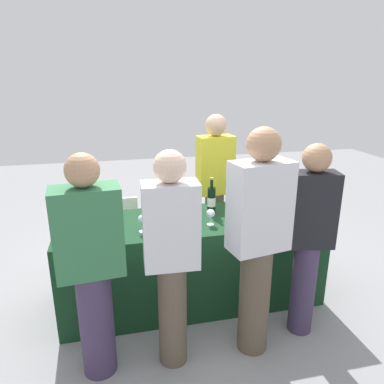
{
  "coord_description": "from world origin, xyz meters",
  "views": [
    {
      "loc": [
        -0.65,
        -2.86,
        2.0
      ],
      "look_at": [
        0.0,
        0.0,
        1.05
      ],
      "focal_mm": 34.0,
      "sensor_mm": 36.0,
      "label": 1
    }
  ],
  "objects_px": {
    "wine_bottle_2": "(249,199)",
    "wine_glass_0": "(142,220)",
    "wine_glass_1": "(211,214)",
    "wine_glass_2": "(233,215)",
    "wine_bottle_1": "(211,200)",
    "guest_2": "(258,238)",
    "wine_bottle_3": "(287,197)",
    "guest_3": "(309,235)",
    "guest_0": "(91,264)",
    "server_pouring": "(215,185)",
    "menu_board": "(117,230)",
    "guest_1": "(171,255)",
    "wine_bottle_0": "(190,202)"
  },
  "relations": [
    {
      "from": "wine_bottle_1",
      "to": "wine_glass_2",
      "type": "relative_size",
      "value": 2.63
    },
    {
      "from": "guest_3",
      "to": "menu_board",
      "type": "xyz_separation_m",
      "value": [
        -1.41,
        1.52,
        -0.48
      ]
    },
    {
      "from": "wine_bottle_3",
      "to": "wine_bottle_2",
      "type": "bearing_deg",
      "value": 174.74
    },
    {
      "from": "guest_1",
      "to": "guest_3",
      "type": "xyz_separation_m",
      "value": [
        1.07,
        0.1,
        -0.01
      ]
    },
    {
      "from": "guest_1",
      "to": "guest_2",
      "type": "distance_m",
      "value": 0.61
    },
    {
      "from": "wine_bottle_2",
      "to": "wine_bottle_3",
      "type": "relative_size",
      "value": 0.97
    },
    {
      "from": "wine_bottle_2",
      "to": "wine_glass_1",
      "type": "distance_m",
      "value": 0.5
    },
    {
      "from": "wine_glass_1",
      "to": "guest_2",
      "type": "relative_size",
      "value": 0.08
    },
    {
      "from": "wine_bottle_1",
      "to": "guest_2",
      "type": "height_order",
      "value": "guest_2"
    },
    {
      "from": "wine_glass_1",
      "to": "menu_board",
      "type": "height_order",
      "value": "wine_glass_1"
    },
    {
      "from": "wine_bottle_3",
      "to": "guest_0",
      "type": "bearing_deg",
      "value": -156.45
    },
    {
      "from": "wine_bottle_3",
      "to": "menu_board",
      "type": "relative_size",
      "value": 0.43
    },
    {
      "from": "wine_bottle_0",
      "to": "wine_glass_2",
      "type": "distance_m",
      "value": 0.42
    },
    {
      "from": "guest_2",
      "to": "wine_bottle_0",
      "type": "bearing_deg",
      "value": 99.27
    },
    {
      "from": "menu_board",
      "to": "guest_0",
      "type": "bearing_deg",
      "value": -94.81
    },
    {
      "from": "wine_bottle_1",
      "to": "guest_0",
      "type": "height_order",
      "value": "guest_0"
    },
    {
      "from": "wine_bottle_3",
      "to": "wine_bottle_1",
      "type": "bearing_deg",
      "value": 176.14
    },
    {
      "from": "wine_glass_0",
      "to": "guest_0",
      "type": "xyz_separation_m",
      "value": [
        -0.38,
        -0.52,
        -0.06
      ]
    },
    {
      "from": "menu_board",
      "to": "wine_glass_2",
      "type": "bearing_deg",
      "value": -47.47
    },
    {
      "from": "wine_bottle_1",
      "to": "guest_1",
      "type": "relative_size",
      "value": 0.21
    },
    {
      "from": "wine_bottle_1",
      "to": "wine_glass_1",
      "type": "bearing_deg",
      "value": -107.21
    },
    {
      "from": "wine_glass_0",
      "to": "guest_0",
      "type": "bearing_deg",
      "value": -125.96
    },
    {
      "from": "wine_bottle_0",
      "to": "wine_glass_2",
      "type": "xyz_separation_m",
      "value": [
        0.29,
        -0.3,
        -0.03
      ]
    },
    {
      "from": "wine_bottle_1",
      "to": "wine_bottle_2",
      "type": "xyz_separation_m",
      "value": [
        0.35,
        -0.01,
        -0.01
      ]
    },
    {
      "from": "wine_bottle_2",
      "to": "menu_board",
      "type": "height_order",
      "value": "wine_bottle_2"
    },
    {
      "from": "guest_2",
      "to": "wine_glass_2",
      "type": "bearing_deg",
      "value": 80.13
    },
    {
      "from": "wine_bottle_2",
      "to": "wine_bottle_3",
      "type": "bearing_deg",
      "value": -5.26
    },
    {
      "from": "guest_0",
      "to": "wine_glass_2",
      "type": "bearing_deg",
      "value": 18.91
    },
    {
      "from": "wine_bottle_2",
      "to": "wine_bottle_3",
      "type": "xyz_separation_m",
      "value": [
        0.37,
        -0.03,
        0.0
      ]
    },
    {
      "from": "wine_glass_2",
      "to": "guest_3",
      "type": "bearing_deg",
      "value": -42.67
    },
    {
      "from": "server_pouring",
      "to": "wine_glass_0",
      "type": "bearing_deg",
      "value": 40.2
    },
    {
      "from": "guest_1",
      "to": "wine_glass_2",
      "type": "bearing_deg",
      "value": 43.73
    },
    {
      "from": "wine_bottle_0",
      "to": "wine_glass_0",
      "type": "bearing_deg",
      "value": -148.35
    },
    {
      "from": "wine_bottle_1",
      "to": "wine_glass_2",
      "type": "xyz_separation_m",
      "value": [
        0.1,
        -0.31,
        -0.03
      ]
    },
    {
      "from": "wine_bottle_1",
      "to": "server_pouring",
      "type": "distance_m",
      "value": 0.57
    },
    {
      "from": "guest_1",
      "to": "wine_glass_0",
      "type": "bearing_deg",
      "value": 107.08
    },
    {
      "from": "wine_glass_1",
      "to": "wine_glass_2",
      "type": "height_order",
      "value": "wine_glass_1"
    },
    {
      "from": "wine_glass_0",
      "to": "menu_board",
      "type": "relative_size",
      "value": 0.2
    },
    {
      "from": "wine_bottle_3",
      "to": "server_pouring",
      "type": "height_order",
      "value": "server_pouring"
    },
    {
      "from": "guest_3",
      "to": "wine_glass_2",
      "type": "bearing_deg",
      "value": 148.37
    },
    {
      "from": "wine_glass_0",
      "to": "menu_board",
      "type": "xyz_separation_m",
      "value": [
        -0.2,
        1.07,
        -0.53
      ]
    },
    {
      "from": "wine_bottle_2",
      "to": "guest_0",
      "type": "distance_m",
      "value": 1.6
    },
    {
      "from": "wine_bottle_0",
      "to": "wine_bottle_2",
      "type": "xyz_separation_m",
      "value": [
        0.55,
        -0.01,
        -0.0
      ]
    },
    {
      "from": "wine_bottle_2",
      "to": "wine_glass_0",
      "type": "distance_m",
      "value": 1.04
    },
    {
      "from": "wine_bottle_3",
      "to": "wine_glass_2",
      "type": "xyz_separation_m",
      "value": [
        -0.62,
        -0.26,
        -0.02
      ]
    },
    {
      "from": "server_pouring",
      "to": "menu_board",
      "type": "bearing_deg",
      "value": -17.78
    },
    {
      "from": "guest_0",
      "to": "guest_3",
      "type": "xyz_separation_m",
      "value": [
        1.59,
        0.08,
        0.01
      ]
    },
    {
      "from": "wine_bottle_0",
      "to": "guest_1",
      "type": "xyz_separation_m",
      "value": [
        -0.32,
        -0.83,
        -0.06
      ]
    },
    {
      "from": "server_pouring",
      "to": "guest_3",
      "type": "height_order",
      "value": "server_pouring"
    },
    {
      "from": "wine_glass_1",
      "to": "menu_board",
      "type": "xyz_separation_m",
      "value": [
        -0.77,
        1.05,
        -0.53
      ]
    }
  ]
}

